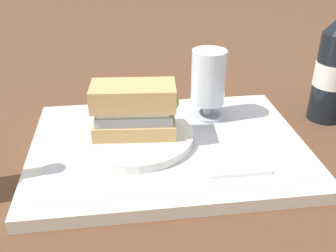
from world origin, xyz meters
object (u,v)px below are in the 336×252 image
at_px(sandwich, 136,109).
at_px(beer_glass, 208,83).
at_px(beer_bottle, 334,67).
at_px(plate, 135,137).

distance_m(sandwich, beer_glass, 0.15).
height_order(sandwich, beer_bottle, beer_bottle).
xyz_separation_m(beer_glass, beer_bottle, (0.23, 0.01, 0.02)).
bearing_deg(sandwich, beer_bottle, 16.30).
relative_size(sandwich, beer_bottle, 0.51).
xyz_separation_m(plate, sandwich, (0.00, -0.00, 0.05)).
distance_m(beer_glass, beer_bottle, 0.23).
relative_size(plate, beer_bottle, 0.71).
xyz_separation_m(plate, beer_bottle, (0.37, 0.07, 0.08)).
bearing_deg(sandwich, beer_glass, 32.28).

